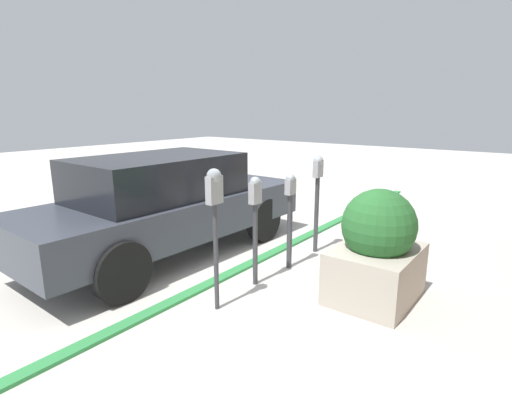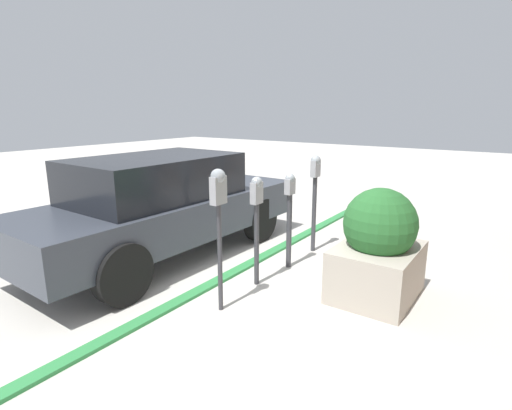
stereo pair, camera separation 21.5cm
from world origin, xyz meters
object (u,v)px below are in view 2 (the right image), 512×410
parking_meter_middle (289,209)px  parked_car_front (163,204)px  parking_meter_nearest (219,205)px  parking_meter_second (257,211)px  parking_meter_fourth (315,186)px  planter_box (378,248)px

parking_meter_middle → parked_car_front: parked_car_front is taller
parking_meter_nearest → parking_meter_second: 0.84m
parking_meter_fourth → parked_car_front: 2.36m
parking_meter_second → parked_car_front: 1.76m
parking_meter_middle → planter_box: (-0.19, -1.35, -0.26)m
parking_meter_middle → parking_meter_fourth: size_ratio=0.89×
parking_meter_fourth → parking_meter_middle: bearing=-178.7°
planter_box → parked_car_front: 3.20m
parking_meter_middle → parking_meter_fourth: parking_meter_fourth is taller
parking_meter_fourth → parked_car_front: bearing=130.8°
parking_meter_nearest → parking_meter_middle: size_ratio=1.19×
planter_box → parking_meter_nearest: bearing=135.4°
parking_meter_nearest → planter_box: (1.35, -1.34, -0.62)m
parking_meter_second → parking_meter_fourth: parking_meter_fourth is taller
parking_meter_middle → parked_car_front: 1.94m
parking_meter_nearest → parking_meter_middle: 1.59m
parking_meter_second → parked_car_front: parked_car_front is taller
parking_meter_fourth → planter_box: 1.76m
parking_meter_second → parked_car_front: size_ratio=0.31×
parking_meter_second → parking_meter_middle: size_ratio=1.04×
parking_meter_nearest → parking_meter_second: parking_meter_nearest is taller
parking_meter_nearest → parking_meter_second: (0.80, 0.06, -0.24)m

